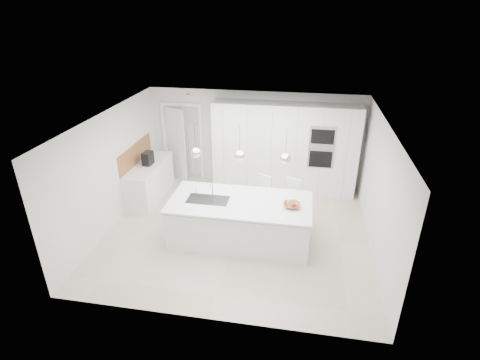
% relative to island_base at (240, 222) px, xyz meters
% --- Properties ---
extents(floor, '(5.50, 5.50, 0.00)m').
position_rel_island_base_xyz_m(floor, '(-0.10, 0.30, -0.43)').
color(floor, beige).
rests_on(floor, ground).
extents(wall_back, '(5.50, 0.00, 5.50)m').
position_rel_island_base_xyz_m(wall_back, '(-0.10, 2.80, 0.82)').
color(wall_back, silver).
rests_on(wall_back, ground).
extents(wall_left, '(0.00, 5.00, 5.00)m').
position_rel_island_base_xyz_m(wall_left, '(-2.85, 0.30, 0.82)').
color(wall_left, silver).
rests_on(wall_left, ground).
extents(ceiling, '(5.50, 5.50, 0.00)m').
position_rel_island_base_xyz_m(ceiling, '(-0.10, 0.30, 2.07)').
color(ceiling, white).
rests_on(ceiling, wall_back).
extents(tall_cabinets, '(3.60, 0.60, 2.30)m').
position_rel_island_base_xyz_m(tall_cabinets, '(0.70, 2.50, 0.72)').
color(tall_cabinets, white).
rests_on(tall_cabinets, floor).
extents(oven_stack, '(0.62, 0.04, 1.05)m').
position_rel_island_base_xyz_m(oven_stack, '(1.60, 2.19, 0.92)').
color(oven_stack, '#A5A5A8').
rests_on(oven_stack, tall_cabinets).
extents(doorway_frame, '(1.11, 0.08, 2.13)m').
position_rel_island_base_xyz_m(doorway_frame, '(-2.05, 2.77, 0.59)').
color(doorway_frame, white).
rests_on(doorway_frame, floor).
extents(hallway_door, '(0.76, 0.38, 2.00)m').
position_rel_island_base_xyz_m(hallway_door, '(-2.30, 2.72, 0.57)').
color(hallway_door, white).
rests_on(hallway_door, floor).
extents(radiator, '(0.32, 0.04, 1.40)m').
position_rel_island_base_xyz_m(radiator, '(-1.73, 2.76, 0.42)').
color(radiator, white).
rests_on(radiator, floor).
extents(left_base_cabinets, '(0.60, 1.80, 0.86)m').
position_rel_island_base_xyz_m(left_base_cabinets, '(-2.55, 1.50, 0.00)').
color(left_base_cabinets, white).
rests_on(left_base_cabinets, floor).
extents(left_worktop, '(0.62, 1.82, 0.04)m').
position_rel_island_base_xyz_m(left_worktop, '(-2.55, 1.50, 0.45)').
color(left_worktop, white).
rests_on(left_worktop, left_base_cabinets).
extents(oak_backsplash, '(0.02, 1.80, 0.50)m').
position_rel_island_base_xyz_m(oak_backsplash, '(-2.84, 1.50, 0.72)').
color(oak_backsplash, '#A2663A').
rests_on(oak_backsplash, wall_left).
extents(island_base, '(2.80, 1.20, 0.86)m').
position_rel_island_base_xyz_m(island_base, '(0.00, 0.00, 0.00)').
color(island_base, white).
rests_on(island_base, floor).
extents(island_worktop, '(2.84, 1.40, 0.04)m').
position_rel_island_base_xyz_m(island_worktop, '(0.00, 0.05, 0.45)').
color(island_worktop, white).
rests_on(island_worktop, island_base).
extents(island_sink, '(0.84, 0.44, 0.18)m').
position_rel_island_base_xyz_m(island_sink, '(-0.65, -0.00, 0.39)').
color(island_sink, '#3F3F42').
rests_on(island_sink, island_worktop).
extents(island_tap, '(0.02, 0.02, 0.30)m').
position_rel_island_base_xyz_m(island_tap, '(-0.60, 0.20, 0.62)').
color(island_tap, white).
rests_on(island_tap, island_worktop).
extents(pendant_left, '(0.20, 0.20, 0.20)m').
position_rel_island_base_xyz_m(pendant_left, '(-0.85, -0.00, 1.47)').
color(pendant_left, white).
rests_on(pendant_left, ceiling).
extents(pendant_mid, '(0.20, 0.20, 0.20)m').
position_rel_island_base_xyz_m(pendant_mid, '(-0.00, -0.00, 1.47)').
color(pendant_mid, white).
rests_on(pendant_mid, ceiling).
extents(pendant_right, '(0.20, 0.20, 0.20)m').
position_rel_island_base_xyz_m(pendant_right, '(0.85, -0.00, 1.47)').
color(pendant_right, white).
rests_on(pendant_right, ceiling).
extents(fruit_bowl, '(0.33, 0.33, 0.08)m').
position_rel_island_base_xyz_m(fruit_bowl, '(1.02, -0.01, 0.51)').
color(fruit_bowl, '#A2663A').
rests_on(fruit_bowl, island_worktop).
extents(espresso_machine, '(0.21, 0.31, 0.32)m').
position_rel_island_base_xyz_m(espresso_machine, '(-2.53, 1.49, 0.63)').
color(espresso_machine, black).
rests_on(espresso_machine, left_worktop).
extents(bar_stool_left, '(0.51, 0.58, 1.04)m').
position_rel_island_base_xyz_m(bar_stool_left, '(0.38, 0.91, 0.09)').
color(bar_stool_left, white).
rests_on(bar_stool_left, floor).
extents(bar_stool_right, '(0.50, 0.57, 1.05)m').
position_rel_island_base_xyz_m(bar_stool_right, '(1.02, 0.84, 0.09)').
color(bar_stool_right, white).
rests_on(bar_stool_right, floor).
extents(apple_a, '(0.07, 0.07, 0.07)m').
position_rel_island_base_xyz_m(apple_a, '(1.07, -0.05, 0.54)').
color(apple_a, '#B31F25').
rests_on(apple_a, fruit_bowl).
extents(apple_b, '(0.08, 0.08, 0.08)m').
position_rel_island_base_xyz_m(apple_b, '(1.05, -0.07, 0.54)').
color(apple_b, '#B31F25').
rests_on(apple_b, fruit_bowl).
extents(banana_bunch, '(0.25, 0.18, 0.23)m').
position_rel_island_base_xyz_m(banana_bunch, '(1.04, -0.03, 0.59)').
color(banana_bunch, yellow).
rests_on(banana_bunch, fruit_bowl).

